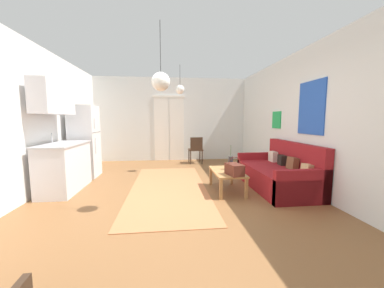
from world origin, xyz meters
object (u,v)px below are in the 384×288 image
Objects in this scene: pendant_lamp_far at (180,89)px; pendant_lamp_near at (161,81)px; refrigerator at (85,141)px; handbag at (234,169)px; accent_chair at (196,148)px; bamboo_vase at (231,163)px; coffee_table at (227,173)px; couch at (280,174)px.

pendant_lamp_near is at bearing -99.49° from pendant_lamp_far.
refrigerator is 2.35× the size of pendant_lamp_far.
pendant_lamp_near reaches higher than refrigerator.
handbag is 0.46× the size of accent_chair.
pendant_lamp_far reaches higher than bamboo_vase.
bamboo_vase reaches higher than coffee_table.
handbag is (0.04, -0.32, 0.15)m from coffee_table.
handbag is at bearing 20.54° from pendant_lamp_near.
couch is 3.09m from pendant_lamp_far.
handbag is 0.52× the size of pendant_lamp_far.
couch is 2.98m from accent_chair.
pendant_lamp_far reaches higher than refrigerator.
handbag is 0.22× the size of refrigerator.
pendant_lamp_far is (-0.84, 2.00, 1.63)m from handbag.
coffee_table is 2.74m from accent_chair.
coffee_table is 1.17× the size of accent_chair.
pendant_lamp_near is at bearing -49.96° from refrigerator.
pendant_lamp_near is at bearing -159.44° from couch.
couch is 5.02× the size of handbag.
bamboo_vase is at bearing 177.40° from couch.
pendant_lamp_near is (1.88, -2.23, 1.06)m from refrigerator.
coffee_table is at bearing 91.78° from accent_chair.
accent_chair reaches higher than coffee_table.
coffee_table is at bearing -25.10° from refrigerator.
accent_chair is 0.86× the size of pendant_lamp_near.
couch is at bearing 20.56° from pendant_lamp_near.
refrigerator is (-3.08, 1.44, 0.50)m from coffee_table.
couch is at bearing 4.00° from coffee_table.
pendant_lamp_near is (-0.95, -3.51, 1.44)m from accent_chair.
bamboo_vase is 0.58× the size of accent_chair.
pendant_lamp_near is (-1.25, -0.47, 1.41)m from handbag.
coffee_table is (-1.10, -0.08, 0.07)m from couch.
pendant_lamp_near reaches higher than handbag.
bamboo_vase is 2.41m from pendant_lamp_far.
couch reaches higher than coffee_table.
refrigerator is at bearing 157.47° from bamboo_vase.
accent_chair is at bearing 74.82° from pendant_lamp_near.
pendant_lamp_near and pendant_lamp_far have the same top height.
coffee_table is 0.57× the size of refrigerator.
bamboo_vase is 0.50× the size of pendant_lamp_near.
refrigerator is (-4.19, 1.37, 0.57)m from couch.
refrigerator is 1.77× the size of pendant_lamp_near.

